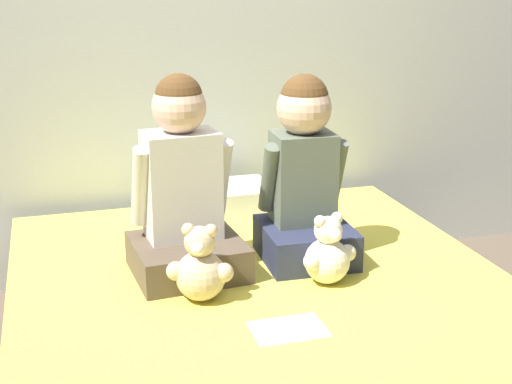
{
  "coord_description": "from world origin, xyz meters",
  "views": [
    {
      "loc": [
        -0.63,
        -1.96,
        1.33
      ],
      "look_at": [
        0.0,
        0.17,
        0.64
      ],
      "focal_mm": 50.0,
      "sensor_mm": 36.0,
      "label": 1
    }
  ],
  "objects_px": {
    "teddy_bear_held_by_right_child": "(328,254)",
    "pillow_at_headboard": "(213,200)",
    "teddy_bear_held_by_left_child": "(200,268)",
    "child_on_right": "(304,178)",
    "child_on_left": "(183,192)",
    "bed": "(271,343)",
    "sign_card": "(288,329)"
  },
  "relations": [
    {
      "from": "bed",
      "to": "child_on_right",
      "type": "relative_size",
      "value": 3.02
    },
    {
      "from": "teddy_bear_held_by_left_child",
      "to": "child_on_left",
      "type": "bearing_deg",
      "value": 111.08
    },
    {
      "from": "child_on_right",
      "to": "teddy_bear_held_by_left_child",
      "type": "height_order",
      "value": "child_on_right"
    },
    {
      "from": "pillow_at_headboard",
      "to": "sign_card",
      "type": "distance_m",
      "value": 1.06
    },
    {
      "from": "child_on_left",
      "to": "child_on_right",
      "type": "bearing_deg",
      "value": -4.69
    },
    {
      "from": "teddy_bear_held_by_right_child",
      "to": "teddy_bear_held_by_left_child",
      "type": "bearing_deg",
      "value": 166.83
    },
    {
      "from": "bed",
      "to": "child_on_right",
      "type": "distance_m",
      "value": 0.57
    },
    {
      "from": "teddy_bear_held_by_left_child",
      "to": "teddy_bear_held_by_right_child",
      "type": "bearing_deg",
      "value": 21.46
    },
    {
      "from": "bed",
      "to": "sign_card",
      "type": "relative_size",
      "value": 9.28
    },
    {
      "from": "bed",
      "to": "teddy_bear_held_by_right_child",
      "type": "xyz_separation_m",
      "value": [
        0.2,
        0.02,
        0.28
      ]
    },
    {
      "from": "teddy_bear_held_by_right_child",
      "to": "pillow_at_headboard",
      "type": "height_order",
      "value": "teddy_bear_held_by_right_child"
    },
    {
      "from": "teddy_bear_held_by_left_child",
      "to": "teddy_bear_held_by_right_child",
      "type": "xyz_separation_m",
      "value": [
        0.42,
        0.01,
        -0.01
      ]
    },
    {
      "from": "teddy_bear_held_by_left_child",
      "to": "pillow_at_headboard",
      "type": "height_order",
      "value": "teddy_bear_held_by_left_child"
    },
    {
      "from": "pillow_at_headboard",
      "to": "sign_card",
      "type": "height_order",
      "value": "pillow_at_headboard"
    },
    {
      "from": "teddy_bear_held_by_left_child",
      "to": "child_on_right",
      "type": "bearing_deg",
      "value": 50.27
    },
    {
      "from": "child_on_right",
      "to": "child_on_left",
      "type": "bearing_deg",
      "value": -177.99
    },
    {
      "from": "child_on_right",
      "to": "bed",
      "type": "bearing_deg",
      "value": -125.81
    },
    {
      "from": "bed",
      "to": "child_on_left",
      "type": "distance_m",
      "value": 0.57
    },
    {
      "from": "bed",
      "to": "pillow_at_headboard",
      "type": "distance_m",
      "value": 0.84
    },
    {
      "from": "teddy_bear_held_by_left_child",
      "to": "bed",
      "type": "bearing_deg",
      "value": 17.16
    },
    {
      "from": "teddy_bear_held_by_left_child",
      "to": "teddy_bear_held_by_right_child",
      "type": "height_order",
      "value": "teddy_bear_held_by_left_child"
    },
    {
      "from": "bed",
      "to": "teddy_bear_held_by_left_child",
      "type": "distance_m",
      "value": 0.36
    },
    {
      "from": "teddy_bear_held_by_left_child",
      "to": "pillow_at_headboard",
      "type": "bearing_deg",
      "value": 94.83
    },
    {
      "from": "pillow_at_headboard",
      "to": "child_on_left",
      "type": "bearing_deg",
      "value": -112.28
    },
    {
      "from": "bed",
      "to": "pillow_at_headboard",
      "type": "bearing_deg",
      "value": 90.0
    },
    {
      "from": "teddy_bear_held_by_left_child",
      "to": "teddy_bear_held_by_right_child",
      "type": "distance_m",
      "value": 0.42
    },
    {
      "from": "child_on_left",
      "to": "child_on_right",
      "type": "height_order",
      "value": "child_on_left"
    },
    {
      "from": "bed",
      "to": "teddy_bear_held_by_right_child",
      "type": "distance_m",
      "value": 0.34
    },
    {
      "from": "teddy_bear_held_by_right_child",
      "to": "sign_card",
      "type": "height_order",
      "value": "teddy_bear_held_by_right_child"
    },
    {
      "from": "bed",
      "to": "pillow_at_headboard",
      "type": "height_order",
      "value": "pillow_at_headboard"
    },
    {
      "from": "sign_card",
      "to": "child_on_left",
      "type": "bearing_deg",
      "value": 111.32
    },
    {
      "from": "bed",
      "to": "pillow_at_headboard",
      "type": "relative_size",
      "value": 4.09
    }
  ]
}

